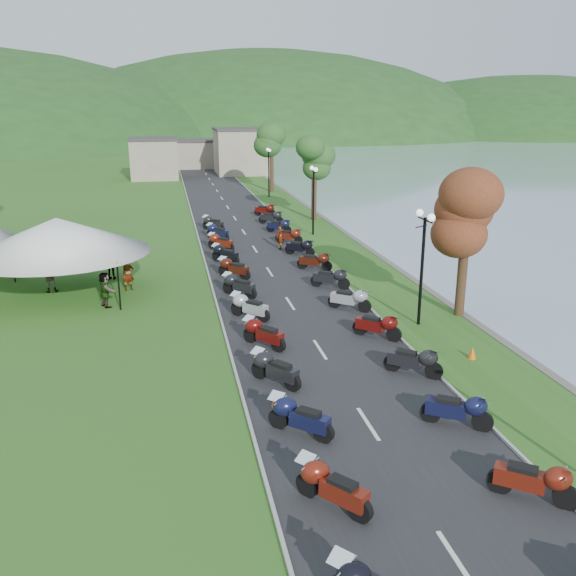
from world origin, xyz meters
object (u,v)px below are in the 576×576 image
pedestrian_a (129,290)px  pedestrian_b (51,292)px  vendor_tent_main (60,257)px  pedestrian_c (23,277)px

pedestrian_a → pedestrian_b: (-4.01, 0.49, 0.00)m
vendor_tent_main → pedestrian_b: bearing=136.5°
pedestrian_a → vendor_tent_main: bearing=161.0°
pedestrian_c → vendor_tent_main: bearing=20.1°
pedestrian_a → pedestrian_b: 4.04m
vendor_tent_main → pedestrian_b: (-0.78, 0.74, -2.00)m
pedestrian_b → pedestrian_c: bearing=-63.5°
pedestrian_b → pedestrian_c: (-2.04, 3.41, 0.00)m
pedestrian_a → pedestrian_b: pedestrian_a is taller
vendor_tent_main → pedestrian_b: vendor_tent_main is taller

